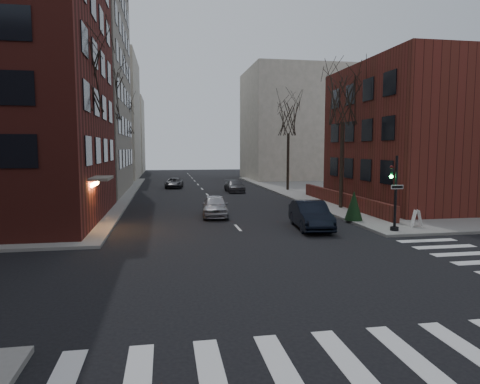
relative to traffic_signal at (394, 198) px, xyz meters
name	(u,v)px	position (x,y,z in m)	size (l,w,h in m)	color
ground	(306,301)	(-7.94, -8.99, -1.91)	(160.00, 160.00, 0.00)	black
sidewalk_far_right	(470,189)	(21.06, 21.01, -1.83)	(44.00, 44.00, 0.15)	gray
building_left_tan	(28,51)	(-24.94, 25.01, 12.09)	(18.00, 18.00, 28.00)	gray
building_right_brick	(429,136)	(8.56, 10.01, 3.59)	(12.00, 14.00, 11.00)	#5B201A
low_wall_right	(342,199)	(1.36, 10.01, -1.26)	(0.35, 16.00, 1.00)	#5B201A
building_distant_la	(89,118)	(-22.94, 46.01, 7.09)	(14.00, 16.00, 18.00)	beige
building_distant_ra	(294,125)	(7.06, 41.01, 6.09)	(14.00, 14.00, 16.00)	beige
building_distant_lb	(116,135)	(-20.94, 63.01, 5.09)	(10.00, 12.00, 14.00)	beige
traffic_signal	(394,198)	(0.00, 0.00, 0.00)	(0.76, 0.44, 4.00)	black
tree_left_a	(78,78)	(-16.74, 5.01, 6.56)	(4.18, 4.18, 10.26)	#2D231C
tree_left_b	(106,96)	(-16.74, 17.01, 7.00)	(4.40, 4.40, 10.80)	#2D231C
tree_left_c	(123,118)	(-16.74, 31.01, 6.12)	(3.96, 3.96, 9.72)	#2D231C
tree_right_a	(343,100)	(0.86, 9.01, 6.12)	(3.96, 3.96, 9.72)	#2D231C
tree_right_b	(288,119)	(0.86, 23.01, 5.68)	(3.74, 3.74, 9.18)	#2D231C
streetlamp_near	(109,152)	(-16.14, 13.01, 2.33)	(0.36, 0.36, 6.28)	black
streetlamp_far	(130,151)	(-16.14, 33.01, 2.33)	(0.36, 0.36, 6.28)	black
parked_sedan	(311,215)	(-3.94, 2.02, -1.13)	(1.66, 4.75, 1.56)	black
car_lane_silver	(215,206)	(-8.74, 7.35, -1.20)	(1.68, 4.18, 1.42)	#ABAAB0
car_lane_gray	(234,186)	(-4.88, 23.13, -1.30)	(1.72, 4.22, 1.22)	#404146
car_lane_far	(174,183)	(-10.99, 28.87, -1.34)	(1.89, 4.11, 1.14)	#3A3A3E
sandwich_board	(417,218)	(1.89, 0.86, -1.29)	(0.42, 0.59, 0.94)	white
evergreen_shrub	(354,205)	(-0.64, 3.55, -0.85)	(1.09, 1.09, 1.82)	#16321B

